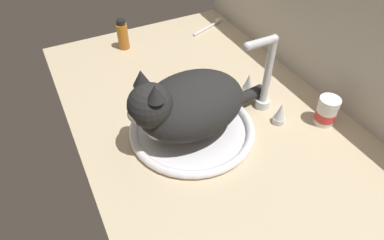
{
  "coord_description": "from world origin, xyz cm",
  "views": [
    {
      "loc": [
        60.92,
        -34.68,
        64.62
      ],
      "look_at": [
        5.41,
        -6.43,
        7.0
      ],
      "focal_mm": 31.62,
      "sensor_mm": 36.0,
      "label": 1
    }
  ],
  "objects_px": {
    "faucet": "(264,83)",
    "cat": "(186,105)",
    "pill_bottle": "(326,112)",
    "sink_basin": "(192,129)",
    "amber_bottle": "(123,35)",
    "toothbrush": "(208,27)"
  },
  "relations": [
    {
      "from": "faucet",
      "to": "sink_basin",
      "type": "bearing_deg",
      "value": -90.0
    },
    {
      "from": "sink_basin",
      "to": "toothbrush",
      "type": "height_order",
      "value": "sink_basin"
    },
    {
      "from": "toothbrush",
      "to": "sink_basin",
      "type": "bearing_deg",
      "value": -33.36
    },
    {
      "from": "sink_basin",
      "to": "cat",
      "type": "xyz_separation_m",
      "value": [
        0.0,
        -0.02,
        0.09
      ]
    },
    {
      "from": "sink_basin",
      "to": "pill_bottle",
      "type": "distance_m",
      "value": 0.35
    },
    {
      "from": "amber_bottle",
      "to": "toothbrush",
      "type": "bearing_deg",
      "value": 88.52
    },
    {
      "from": "amber_bottle",
      "to": "faucet",
      "type": "bearing_deg",
      "value": 26.21
    },
    {
      "from": "sink_basin",
      "to": "faucet",
      "type": "xyz_separation_m",
      "value": [
        0.0,
        0.21,
        0.08
      ]
    },
    {
      "from": "toothbrush",
      "to": "faucet",
      "type": "bearing_deg",
      "value": -11.49
    },
    {
      "from": "sink_basin",
      "to": "pill_bottle",
      "type": "bearing_deg",
      "value": 68.75
    },
    {
      "from": "sink_basin",
      "to": "toothbrush",
      "type": "xyz_separation_m",
      "value": [
        -0.47,
        0.31,
        -0.0
      ]
    },
    {
      "from": "faucet",
      "to": "amber_bottle",
      "type": "xyz_separation_m",
      "value": [
        -0.48,
        -0.23,
        -0.04
      ]
    },
    {
      "from": "cat",
      "to": "toothbrush",
      "type": "distance_m",
      "value": 0.58
    },
    {
      "from": "toothbrush",
      "to": "pill_bottle",
      "type": "bearing_deg",
      "value": 1.74
    },
    {
      "from": "pill_bottle",
      "to": "sink_basin",
      "type": "bearing_deg",
      "value": -111.25
    },
    {
      "from": "amber_bottle",
      "to": "toothbrush",
      "type": "height_order",
      "value": "amber_bottle"
    },
    {
      "from": "amber_bottle",
      "to": "toothbrush",
      "type": "xyz_separation_m",
      "value": [
        0.01,
        0.33,
        -0.04
      ]
    },
    {
      "from": "cat",
      "to": "pill_bottle",
      "type": "xyz_separation_m",
      "value": [
        0.12,
        0.35,
        -0.06
      ]
    },
    {
      "from": "faucet",
      "to": "cat",
      "type": "height_order",
      "value": "faucet"
    },
    {
      "from": "cat",
      "to": "pill_bottle",
      "type": "height_order",
      "value": "cat"
    },
    {
      "from": "cat",
      "to": "amber_bottle",
      "type": "height_order",
      "value": "cat"
    },
    {
      "from": "amber_bottle",
      "to": "pill_bottle",
      "type": "height_order",
      "value": "amber_bottle"
    }
  ]
}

